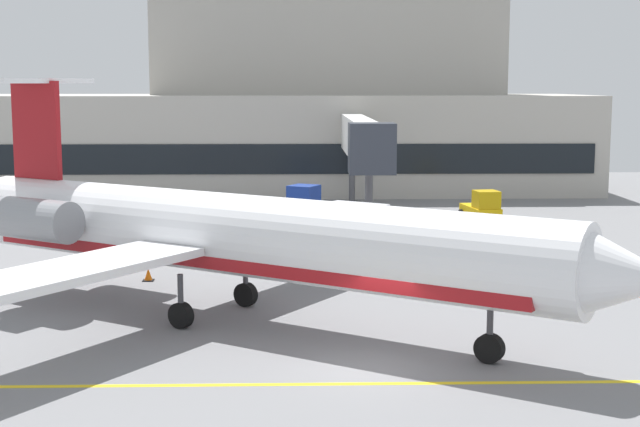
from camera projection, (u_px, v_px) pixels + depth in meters
name	position (u px, v px, depth m)	size (l,w,h in m)	color
ground	(372.00, 368.00, 27.39)	(120.00, 120.00, 0.11)	slate
terminal_building	(261.00, 101.00, 74.22)	(57.00, 15.97, 18.77)	#B7B2A8
jet_bridge_east	(361.00, 140.00, 55.93)	(2.40, 19.54, 6.32)	silver
regional_jet	(228.00, 235.00, 32.51)	(26.57, 21.76, 8.55)	white
baggage_tug	(309.00, 206.00, 55.03)	(3.36, 4.22, 2.41)	#19389E
pushback_tractor	(262.00, 235.00, 45.99)	(4.32, 3.66, 1.82)	silver
belt_loader	(482.00, 208.00, 55.21)	(2.25, 3.55, 2.07)	#E5B20C
safety_cone_alpha	(507.00, 261.00, 42.46)	(0.47, 0.47, 0.55)	orange
safety_cone_bravo	(242.00, 266.00, 41.35)	(0.47, 0.47, 0.55)	orange
safety_cone_charlie	(148.00, 275.00, 39.30)	(0.47, 0.47, 0.55)	orange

